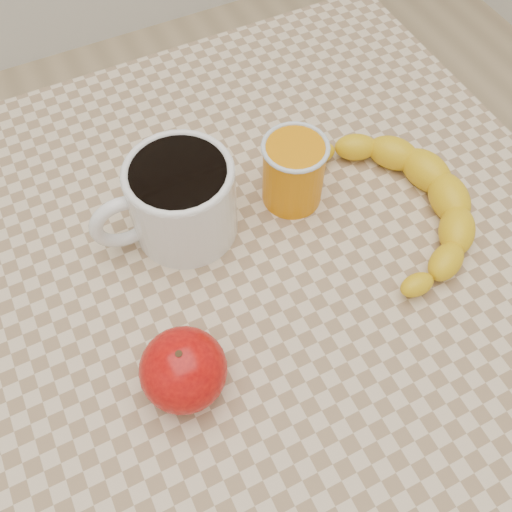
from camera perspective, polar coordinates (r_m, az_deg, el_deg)
name	(u,v)px	position (r m, az deg, el deg)	size (l,w,h in m)	color
ground	(256,438)	(1.35, 0.00, -17.78)	(3.00, 3.00, 0.00)	tan
table	(256,300)	(0.73, 0.00, -4.47)	(0.80, 0.80, 0.75)	beige
coffee_mug	(179,198)	(0.64, -7.69, 5.73)	(0.17, 0.12, 0.10)	white
orange_juice_glass	(293,171)	(0.68, 3.77, 8.45)	(0.08, 0.08, 0.09)	orange
apple	(183,370)	(0.56, -7.27, -11.22)	(0.09, 0.09, 0.08)	#870407
banana	(400,203)	(0.70, 14.20, 5.16)	(0.24, 0.31, 0.05)	yellow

